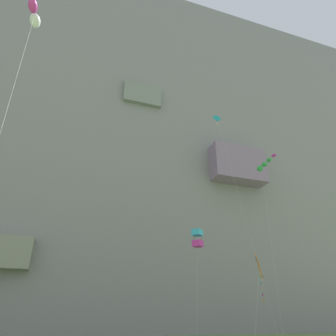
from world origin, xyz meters
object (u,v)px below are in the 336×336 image
at_px(kite_windsock_high_center, 33,8).
at_px(kite_windsock_high_right, 264,165).
at_px(kite_diamond_low_right, 259,268).
at_px(kite_box_mid_right, 197,238).
at_px(kite_diamond_upper_right, 220,131).

relative_size(kite_windsock_high_center, kite_windsock_high_right, 0.65).
relative_size(kite_diamond_low_right, kite_windsock_high_right, 0.32).
height_order(kite_diamond_low_right, kite_box_mid_right, kite_box_mid_right).
bearing_deg(kite_box_mid_right, kite_diamond_upper_right, 28.45).
bearing_deg(kite_windsock_high_right, kite_diamond_low_right, -135.81).
xyz_separation_m(kite_diamond_low_right, kite_box_mid_right, (-3.28, 7.05, 4.30)).
bearing_deg(kite_windsock_high_center, kite_diamond_low_right, 34.65).
height_order(kite_windsock_high_center, kite_diamond_upper_right, kite_diamond_upper_right).
relative_size(kite_diamond_upper_right, kite_diamond_low_right, 4.13).
xyz_separation_m(kite_windsock_high_center, kite_diamond_low_right, (21.50, 14.86, -9.47)).
xyz_separation_m(kite_windsock_high_center, kite_windsock_high_right, (32.01, 25.08, 8.55)).
distance_m(kite_diamond_upper_right, kite_diamond_low_right, 25.78).
height_order(kite_diamond_upper_right, kite_diamond_low_right, kite_diamond_upper_right).
height_order(kite_windsock_high_center, kite_box_mid_right, kite_windsock_high_center).
bearing_deg(kite_box_mid_right, kite_windsock_high_center, -129.75).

